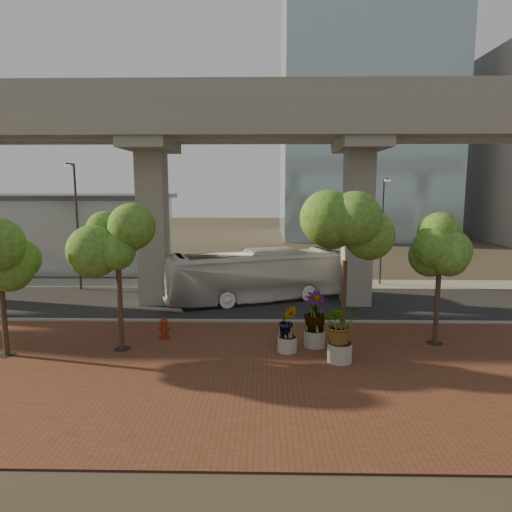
{
  "coord_description": "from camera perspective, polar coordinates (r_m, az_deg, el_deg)",
  "views": [
    {
      "loc": [
        0.64,
        -24.68,
        6.92
      ],
      "look_at": [
        0.1,
        0.5,
        3.12
      ],
      "focal_mm": 32.0,
      "sensor_mm": 36.0,
      "label": 1
    }
  ],
  "objects": [
    {
      "name": "street_tree_near_west",
      "position": [
        19.7,
        -16.95,
        1.56
      ],
      "size": [
        3.32,
        3.32,
        6.11
      ],
      "color": "#463428",
      "rests_on": "ground"
    },
    {
      "name": "brick_plaza",
      "position": [
        18.06,
        -0.92,
        -13.83
      ],
      "size": [
        70.0,
        13.0,
        0.06
      ],
      "primitive_type": "cube",
      "color": "brown",
      "rests_on": "ground"
    },
    {
      "name": "transit_bus",
      "position": [
        27.75,
        0.02,
        -2.55
      ],
      "size": [
        11.42,
        6.34,
        3.12
      ],
      "primitive_type": "imported",
      "rotation": [
        0.0,
        0.0,
        1.92
      ],
      "color": "silver",
      "rests_on": "ground"
    },
    {
      "name": "transit_viaduct",
      "position": [
        26.69,
        -0.15,
        9.38
      ],
      "size": [
        72.0,
        5.6,
        12.4
      ],
      "color": "gray",
      "rests_on": "ground"
    },
    {
      "name": "planter_left",
      "position": [
        19.31,
        3.97,
        -8.41
      ],
      "size": [
        1.82,
        1.82,
        2.01
      ],
      "color": "#AAA399",
      "rests_on": "ground"
    },
    {
      "name": "ground",
      "position": [
        25.64,
        -0.25,
        -7.07
      ],
      "size": [
        160.0,
        160.0,
        0.0
      ],
      "primitive_type": "plane",
      "color": "#343026",
      "rests_on": "ground"
    },
    {
      "name": "curb_strip",
      "position": [
        23.7,
        -0.38,
        -8.18
      ],
      "size": [
        70.0,
        0.25,
        0.16
      ],
      "primitive_type": "cube",
      "color": "gray",
      "rests_on": "ground"
    },
    {
      "name": "street_tree_near_east",
      "position": [
        19.54,
        11.13,
        2.84
      ],
      "size": [
        4.07,
        4.07,
        6.83
      ],
      "color": "#463428",
      "rests_on": "ground"
    },
    {
      "name": "far_sidewalk",
      "position": [
        32.92,
        0.09,
        -3.49
      ],
      "size": [
        90.0,
        3.0,
        0.06
      ],
      "primitive_type": "cube",
      "color": "gray",
      "rests_on": "ground"
    },
    {
      "name": "streetlamp_west",
      "position": [
        32.67,
        -21.56,
        4.47
      ],
      "size": [
        0.42,
        1.22,
        8.42
      ],
      "color": "#302F35",
      "rests_on": "ground"
    },
    {
      "name": "asphalt_road",
      "position": [
        27.57,
        -0.14,
        -5.91
      ],
      "size": [
        90.0,
        8.0,
        0.04
      ],
      "primitive_type": "cube",
      "color": "black",
      "rests_on": "ground"
    },
    {
      "name": "planter_front",
      "position": [
        18.43,
        10.5,
        -8.67
      ],
      "size": [
        2.15,
        2.15,
        2.36
      ],
      "color": "#9E9A8F",
      "rests_on": "ground"
    },
    {
      "name": "fire_hydrant",
      "position": [
        21.55,
        -11.42,
        -8.81
      ],
      "size": [
        0.5,
        0.45,
        1.0
      ],
      "color": "maroon",
      "rests_on": "ground"
    },
    {
      "name": "street_tree_far_east",
      "position": [
        21.17,
        22.06,
        1.13
      ],
      "size": [
        3.2,
        3.2,
        5.82
      ],
      "color": "#463428",
      "rests_on": "ground"
    },
    {
      "name": "planter_right",
      "position": [
        19.98,
        7.38,
        -7.16
      ],
      "size": [
        2.26,
        2.26,
        2.41
      ],
      "color": "#AEAA9D",
      "rests_on": "ground"
    },
    {
      "name": "station_pavilion",
      "position": [
        45.77,
        -25.62,
        3.1
      ],
      "size": [
        23.0,
        13.0,
        6.3
      ],
      "color": "silver",
      "rests_on": "ground"
    },
    {
      "name": "streetlamp_east",
      "position": [
        33.2,
        15.53,
        3.89
      ],
      "size": [
        0.37,
        1.09,
        7.5
      ],
      "color": "#2D2D32",
      "rests_on": "ground"
    }
  ]
}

